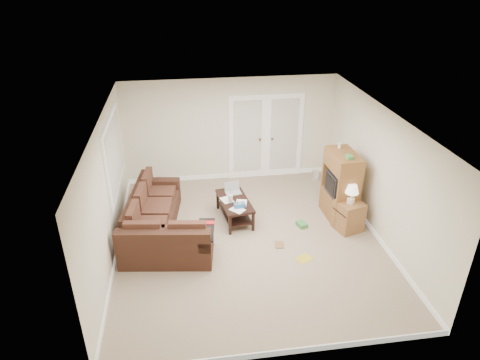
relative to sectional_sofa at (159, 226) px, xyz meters
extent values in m
plane|color=tan|center=(1.70, -0.30, -0.30)|extent=(5.50, 5.50, 0.00)
cube|color=silver|center=(1.70, -0.30, 2.20)|extent=(5.00, 5.50, 0.02)
cube|color=#EDE6CD|center=(-0.80, -0.30, 0.95)|extent=(0.02, 5.50, 2.50)
cube|color=#EDE6CD|center=(4.20, -0.30, 0.95)|extent=(0.02, 5.50, 2.50)
cube|color=#EDE6CD|center=(1.70, 2.45, 0.95)|extent=(5.00, 0.02, 2.50)
cube|color=#EDE6CD|center=(1.70, -3.05, 0.95)|extent=(5.00, 0.02, 2.50)
cube|color=white|center=(2.10, 2.42, 0.72)|extent=(0.90, 0.04, 2.13)
cube|color=white|center=(3.00, 2.42, 0.72)|extent=(0.90, 0.04, 2.13)
cube|color=silver|center=(2.10, 2.40, 0.77)|extent=(0.68, 0.02, 1.80)
cube|color=silver|center=(3.00, 2.40, 0.77)|extent=(0.68, 0.02, 1.80)
cube|color=white|center=(-0.77, 0.70, 1.25)|extent=(0.04, 1.92, 1.42)
cube|color=silver|center=(-0.74, 0.70, 1.25)|extent=(0.02, 1.74, 1.24)
cube|color=#3B2116|center=(-0.11, 0.49, -0.11)|extent=(1.10, 2.19, 0.38)
cube|color=#3B2116|center=(-0.41, 0.53, 0.28)|extent=(0.50, 2.11, 0.39)
cube|color=#3B2116|center=(0.02, 1.42, 0.18)|extent=(0.84, 0.33, 0.20)
cube|color=#522E21|center=(-0.04, 0.48, 0.13)|extent=(0.81, 2.06, 0.11)
cube|color=#3B2116|center=(0.16, -0.61, -0.11)|extent=(1.74, 1.04, 0.38)
cube|color=#3B2116|center=(0.11, -0.91, 0.28)|extent=(1.66, 0.44, 0.39)
cube|color=#3B2116|center=(0.86, -0.71, 0.18)|extent=(0.33, 0.84, 0.20)
cube|color=#522E21|center=(0.17, -0.54, 0.13)|extent=(1.61, 0.75, 0.11)
cube|color=black|center=(0.86, -0.71, 0.29)|extent=(0.39, 0.76, 0.03)
cube|color=red|center=(0.89, -0.51, 0.31)|extent=(0.30, 0.15, 0.02)
cube|color=black|center=(1.54, 0.51, 0.13)|extent=(0.71, 1.18, 0.05)
cube|color=black|center=(1.54, 0.51, -0.15)|extent=(0.62, 1.09, 0.03)
cylinder|color=silver|center=(1.44, 0.44, 0.23)|extent=(0.09, 0.09, 0.16)
cylinder|color=red|center=(1.44, 0.44, 0.39)|extent=(0.01, 0.01, 0.14)
cube|color=#2E6197|center=(1.60, 0.21, 0.20)|extent=(0.24, 0.15, 0.09)
cube|color=white|center=(1.55, 0.41, 0.15)|extent=(0.45, 0.65, 0.00)
cube|color=brown|center=(3.70, 0.31, -0.03)|extent=(0.53, 0.93, 0.54)
cube|color=brown|center=(3.70, 0.31, 0.97)|extent=(0.53, 0.93, 0.36)
cube|color=black|center=(3.69, 0.31, 0.47)|extent=(0.46, 0.56, 0.45)
cube|color=black|center=(3.46, 0.30, 0.49)|extent=(0.03, 0.47, 0.36)
cube|color=#3C8541|center=(3.71, 0.09, 1.18)|extent=(0.11, 0.17, 0.05)
cylinder|color=silver|center=(3.69, 0.58, 1.20)|extent=(0.06, 0.06, 0.11)
cube|color=brown|center=(3.74, -0.19, 0.00)|extent=(0.59, 0.59, 0.62)
cylinder|color=silver|center=(3.74, -0.19, 0.36)|extent=(0.15, 0.15, 0.09)
cylinder|color=silver|center=(3.74, -0.19, 0.47)|extent=(0.03, 0.03, 0.13)
cone|color=white|center=(3.74, -0.19, 0.62)|extent=(0.27, 0.27, 0.17)
cube|color=silver|center=(3.74, 2.00, -0.16)|extent=(0.13, 0.12, 0.30)
cube|color=gold|center=(2.61, -1.01, -0.30)|extent=(0.35, 0.32, 0.01)
cube|color=#3C8541|center=(2.85, 0.03, -0.26)|extent=(0.22, 0.26, 0.09)
imported|color=brown|center=(2.17, -0.53, -0.30)|extent=(0.19, 0.24, 0.02)
camera|label=1|loc=(0.56, -7.04, 4.55)|focal=32.00mm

